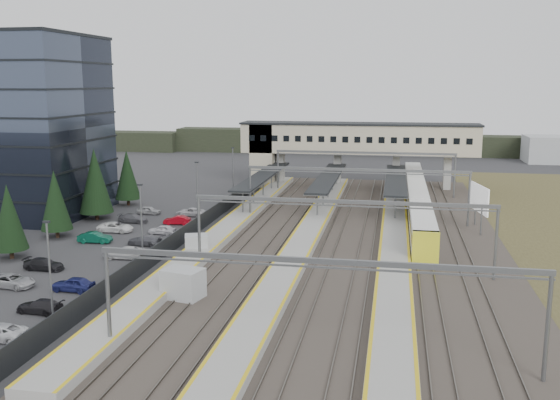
% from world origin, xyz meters
% --- Properties ---
extents(ground, '(220.00, 220.00, 0.00)m').
position_xyz_m(ground, '(0.00, 0.00, 0.00)').
color(ground, '#2B2B2D').
rests_on(ground, ground).
extents(office_building, '(24.30, 18.30, 24.30)m').
position_xyz_m(office_building, '(-36.00, 12.00, 12.19)').
color(office_building, '#343D4F').
rests_on(office_building, ground).
extents(conifer_row, '(4.42, 49.82, 9.50)m').
position_xyz_m(conifer_row, '(-22.00, -3.86, 4.84)').
color(conifer_row, black).
rests_on(conifer_row, ground).
extents(car_park, '(10.45, 44.28, 1.29)m').
position_xyz_m(car_park, '(-13.35, -6.31, 0.59)').
color(car_park, '#AAACB0').
rests_on(car_park, ground).
extents(lampposts, '(0.50, 53.25, 8.07)m').
position_xyz_m(lampposts, '(-8.00, 1.25, 4.34)').
color(lampposts, slate).
rests_on(lampposts, ground).
extents(fence, '(0.08, 90.00, 2.00)m').
position_xyz_m(fence, '(-6.50, 5.00, 1.00)').
color(fence, '#26282B').
rests_on(fence, ground).
extents(relay_cabin_near, '(3.66, 3.03, 2.66)m').
position_xyz_m(relay_cabin_near, '(-0.34, -17.72, 1.33)').
color(relay_cabin_near, '#A6AAAC').
rests_on(relay_cabin_near, ground).
extents(relay_cabin_far, '(2.87, 2.63, 2.17)m').
position_xyz_m(relay_cabin_far, '(-3.57, -4.21, 1.08)').
color(relay_cabin_far, '#A6AAAC').
rests_on(relay_cabin_far, ground).
extents(rail_corridor, '(34.00, 90.00, 0.92)m').
position_xyz_m(rail_corridor, '(9.34, 5.00, 0.29)').
color(rail_corridor, '#3A332C').
rests_on(rail_corridor, ground).
extents(canopies, '(23.10, 30.00, 3.28)m').
position_xyz_m(canopies, '(7.00, 27.00, 3.92)').
color(canopies, black).
rests_on(canopies, ground).
extents(footbridge, '(40.40, 6.40, 11.20)m').
position_xyz_m(footbridge, '(7.70, 42.00, 7.93)').
color(footbridge, beige).
rests_on(footbridge, ground).
extents(gantries, '(28.40, 62.28, 7.17)m').
position_xyz_m(gantries, '(12.00, 3.00, 6.00)').
color(gantries, slate).
rests_on(gantries, ground).
extents(train, '(2.64, 55.15, 3.32)m').
position_xyz_m(train, '(20.00, 22.67, 1.89)').
color(train, white).
rests_on(train, ground).
extents(billboard, '(1.40, 6.52, 5.73)m').
position_xyz_m(billboard, '(27.01, 12.30, 3.90)').
color(billboard, slate).
rests_on(billboard, ground).
extents(treeline_far, '(170.00, 19.00, 7.00)m').
position_xyz_m(treeline_far, '(23.81, 92.28, 2.95)').
color(treeline_far, black).
rests_on(treeline_far, ground).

